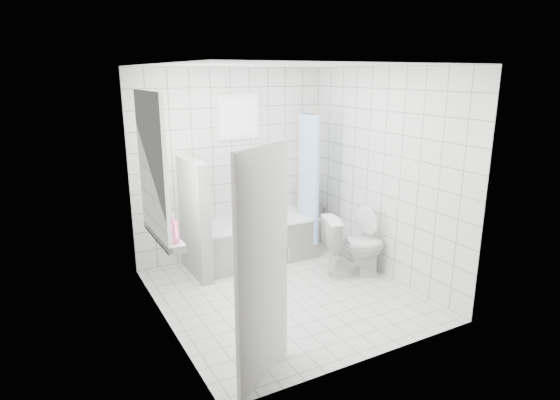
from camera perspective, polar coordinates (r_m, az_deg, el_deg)
ground at (r=5.63m, az=0.64°, el=-11.35°), size 3.00×3.00×0.00m
ceiling at (r=5.04m, az=0.73°, el=16.12°), size 3.00×3.00×0.00m
wall_back at (r=6.50m, az=-5.84°, el=4.32°), size 2.80×0.02×2.60m
wall_front at (r=4.00m, az=11.32°, el=-2.85°), size 2.80×0.02×2.60m
wall_left at (r=4.68m, az=-14.42°, el=-0.38°), size 0.02×3.00×2.60m
wall_right at (r=5.98m, az=12.46°, el=3.08°), size 0.02×3.00×2.60m
window_left at (r=4.91m, az=-15.03°, el=3.89°), size 0.01×0.90×1.40m
window_back at (r=6.41m, az=-5.00°, el=10.05°), size 0.50×0.01×0.50m
window_sill at (r=5.11m, az=-13.98°, el=-4.21°), size 0.18×1.02×0.08m
door at (r=3.81m, az=-2.10°, el=-8.26°), size 0.69×0.48×2.00m
bathtub at (r=6.51m, az=-2.99°, el=-4.85°), size 1.62×0.77×0.58m
partition_wall at (r=6.01m, az=-10.39°, el=-2.18°), size 0.15×0.85×1.50m
tiled_ledge at (r=7.18m, az=3.32°, el=-3.04°), size 0.40×0.24×0.55m
toilet at (r=6.04m, az=9.04°, el=-5.56°), size 0.88×0.66×0.80m
curtain_rod at (r=6.47m, az=3.00°, el=10.58°), size 0.02×0.80×0.02m
shower_curtain at (r=6.50m, az=3.49°, el=2.56°), size 0.14×0.48×1.78m
tub_faucet at (r=6.67m, az=-3.54°, el=0.68°), size 0.18×0.06×0.06m
sill_bottles at (r=4.90m, az=-13.44°, el=-3.02°), size 0.14×0.80×0.29m
ledge_bottles at (r=7.03m, az=3.81°, el=-0.02°), size 0.22×0.16×0.26m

